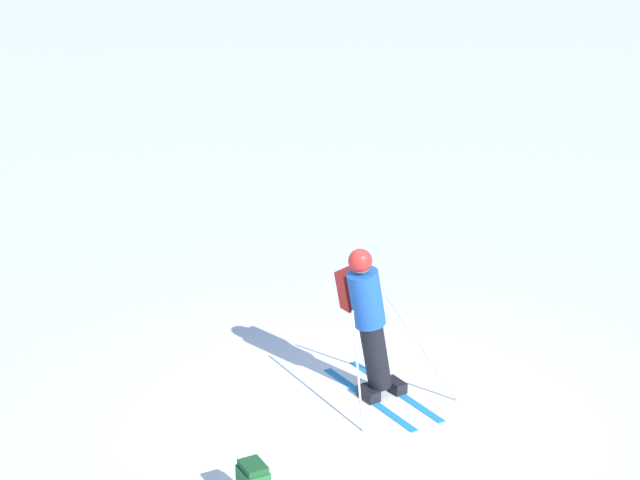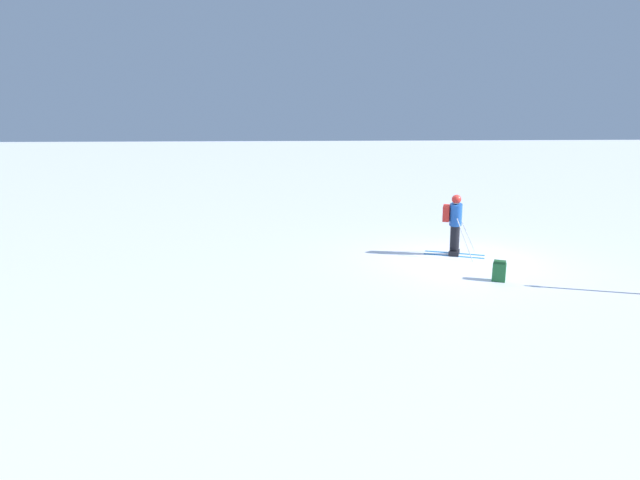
{
  "view_description": "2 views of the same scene",
  "coord_description": "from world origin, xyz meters",
  "views": [
    {
      "loc": [
        -9.04,
        -4.59,
        5.61
      ],
      "look_at": [
        1.39,
        1.28,
        1.33
      ],
      "focal_mm": 60.0,
      "sensor_mm": 36.0,
      "label": 1
    },
    {
      "loc": [
        -12.66,
        6.07,
        3.53
      ],
      "look_at": [
        -0.79,
        4.14,
        0.87
      ],
      "focal_mm": 28.0,
      "sensor_mm": 36.0,
      "label": 2
    }
  ],
  "objects": [
    {
      "name": "skier",
      "position": [
        0.36,
        0.11,
        1.0
      ],
      "size": [
        1.43,
        1.7,
        1.81
      ],
      "rotation": [
        0.0,
        0.0,
        -0.5
      ],
      "color": "#1E7AC6",
      "rests_on": "ground"
    },
    {
      "name": "ground_plane",
      "position": [
        0.0,
        0.0,
        0.0
      ],
      "size": [
        300.0,
        300.0,
        0.0
      ],
      "primitive_type": "plane",
      "color": "white"
    }
  ]
}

